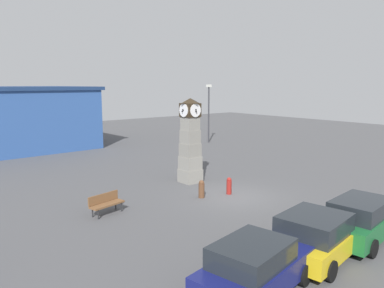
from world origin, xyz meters
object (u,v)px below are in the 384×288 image
object	(u,v)px
clock_tower	(190,143)
bollard_near_tower	(201,189)
car_navy_sedan	(256,267)
bollard_mid_row	(229,186)
bench	(106,202)
street_lamp_far_side	(209,109)
car_near_tower	(316,236)
car_by_building	(362,219)

from	to	relation	value
clock_tower	bollard_near_tower	world-z (taller)	clock_tower
car_navy_sedan	bollard_near_tower	bearing A→B (deg)	58.55
bollard_mid_row	bench	bearing A→B (deg)	168.26
bollard_near_tower	bench	bearing A→B (deg)	169.61
clock_tower	car_navy_sedan	world-z (taller)	clock_tower
car_navy_sedan	street_lamp_far_side	world-z (taller)	street_lamp_far_side
street_lamp_far_side	clock_tower	bearing A→B (deg)	-136.03
bollard_mid_row	car_near_tower	distance (m)	7.63
car_navy_sedan	street_lamp_far_side	distance (m)	27.10
bollard_near_tower	bollard_mid_row	xyz separation A→B (m)	(1.53, -0.44, -0.01)
clock_tower	car_by_building	bearing A→B (deg)	-91.80
clock_tower	car_near_tower	distance (m)	10.71
bollard_near_tower	street_lamp_far_side	size ratio (longest dim) A/B	0.16
car_by_building	car_near_tower	bearing A→B (deg)	174.84
clock_tower	street_lamp_far_side	xyz separation A→B (m)	(10.92, 10.54, 1.01)
clock_tower	bench	world-z (taller)	clock_tower
clock_tower	car_near_tower	xyz separation A→B (m)	(-2.95, -10.18, -1.52)
car_near_tower	street_lamp_far_side	world-z (taller)	street_lamp_far_side
bollard_near_tower	street_lamp_far_side	distance (m)	18.40
car_navy_sedan	car_near_tower	bearing A→B (deg)	3.00
bollard_mid_row	car_by_building	world-z (taller)	car_by_building
clock_tower	bench	bearing A→B (deg)	-163.75
bench	car_navy_sedan	bearing A→B (deg)	-88.74
clock_tower	bollard_near_tower	distance (m)	3.62
car_by_building	street_lamp_far_side	distance (m)	23.92
bollard_near_tower	car_by_building	world-z (taller)	car_by_building
bollard_mid_row	bollard_near_tower	bearing A→B (deg)	164.09
bench	bollard_near_tower	bearing A→B (deg)	-10.39
car_by_building	clock_tower	bearing A→B (deg)	88.20
bench	clock_tower	bearing A→B (deg)	16.25
bollard_mid_row	bench	xyz separation A→B (m)	(-6.38, 1.32, 0.07)
bollard_mid_row	street_lamp_far_side	bearing A→B (deg)	51.55
clock_tower	car_navy_sedan	bearing A→B (deg)	-120.72
car_by_building	bench	distance (m)	10.48
clock_tower	car_navy_sedan	distance (m)	12.14
bollard_mid_row	car_navy_sedan	xyz separation A→B (m)	(-6.19, -7.18, 0.34)
car_by_building	bench	size ratio (longest dim) A/B	2.63
clock_tower	car_by_building	xyz separation A→B (m)	(-0.33, -10.42, -1.50)
bench	street_lamp_far_side	bearing A→B (deg)	35.66
clock_tower	car_near_tower	bearing A→B (deg)	-106.17
clock_tower	car_navy_sedan	size ratio (longest dim) A/B	1.17
bollard_mid_row	car_near_tower	xyz separation A→B (m)	(-2.99, -7.01, 0.33)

